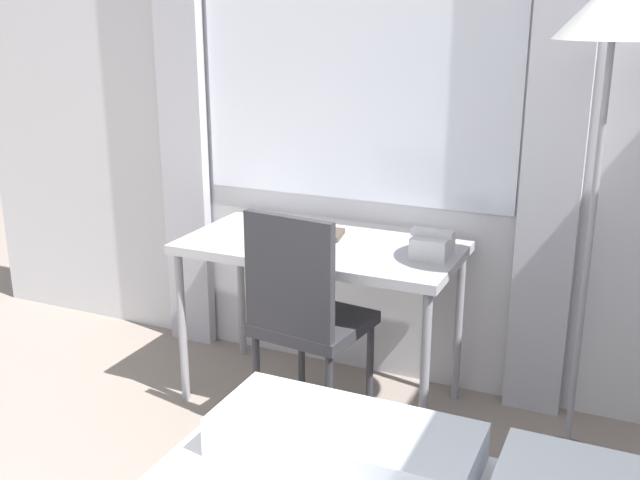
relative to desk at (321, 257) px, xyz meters
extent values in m
cube|color=silver|center=(0.21, 0.38, 0.68)|extent=(4.85, 0.05, 2.70)
cube|color=white|center=(0.00, 0.35, 0.93)|extent=(1.48, 0.01, 1.50)
cube|color=#B2B2BC|center=(-0.88, 0.31, 0.63)|extent=(0.24, 0.06, 2.60)
cube|color=#B2B2BC|center=(0.88, 0.31, 0.63)|extent=(0.24, 0.06, 2.60)
cube|color=#B2B2B7|center=(0.00, 0.00, 0.04)|extent=(1.18, 0.59, 0.04)
cylinder|color=gray|center=(-0.55, -0.26, -0.33)|extent=(0.04, 0.04, 0.70)
cylinder|color=gray|center=(0.55, -0.26, -0.33)|extent=(0.04, 0.04, 0.70)
cylinder|color=gray|center=(-0.55, 0.26, -0.33)|extent=(0.04, 0.04, 0.70)
cylinder|color=gray|center=(0.55, 0.26, -0.33)|extent=(0.04, 0.04, 0.70)
cube|color=#333338|center=(0.07, -0.23, -0.20)|extent=(0.44, 0.44, 0.05)
cube|color=#333338|center=(0.05, -0.41, 0.06)|extent=(0.38, 0.08, 0.47)
cylinder|color=#333338|center=(-0.11, -0.38, -0.45)|extent=(0.03, 0.03, 0.45)
cylinder|color=#333338|center=(0.22, -0.42, -0.45)|extent=(0.03, 0.03, 0.45)
cylinder|color=#333338|center=(-0.07, -0.04, -0.45)|extent=(0.03, 0.03, 0.45)
cylinder|color=#333338|center=(0.26, -0.08, -0.45)|extent=(0.03, 0.03, 0.45)
cube|color=silver|center=(0.54, -1.04, -0.15)|extent=(0.75, 0.32, 0.12)
cylinder|color=#4C4C51|center=(1.07, -0.07, -0.66)|extent=(0.29, 0.29, 0.03)
cylinder|color=gray|center=(1.07, -0.07, 0.14)|extent=(0.02, 0.02, 1.56)
cone|color=silver|center=(1.07, -0.07, 1.02)|extent=(0.39, 0.39, 0.21)
cube|color=silver|center=(0.48, 0.02, 0.11)|extent=(0.15, 0.17, 0.09)
cube|color=silver|center=(0.48, 0.02, 0.16)|extent=(0.17, 0.06, 0.02)
cube|color=#4C4238|center=(-0.07, 0.08, 0.07)|extent=(0.27, 0.20, 0.02)
cube|color=white|center=(-0.07, 0.08, 0.08)|extent=(0.26, 0.19, 0.01)
camera|label=1|loc=(1.24, -2.76, 1.01)|focal=42.00mm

